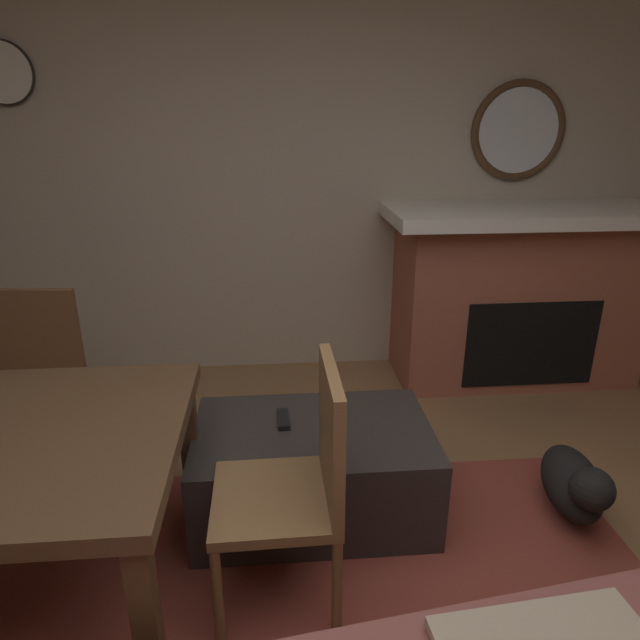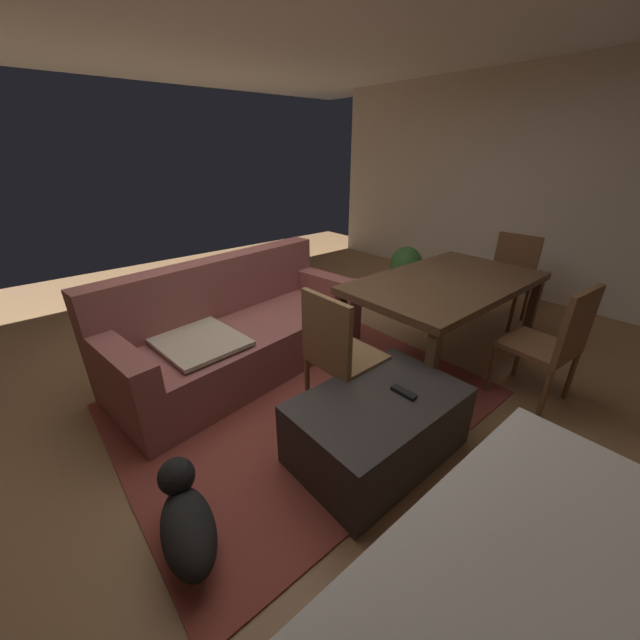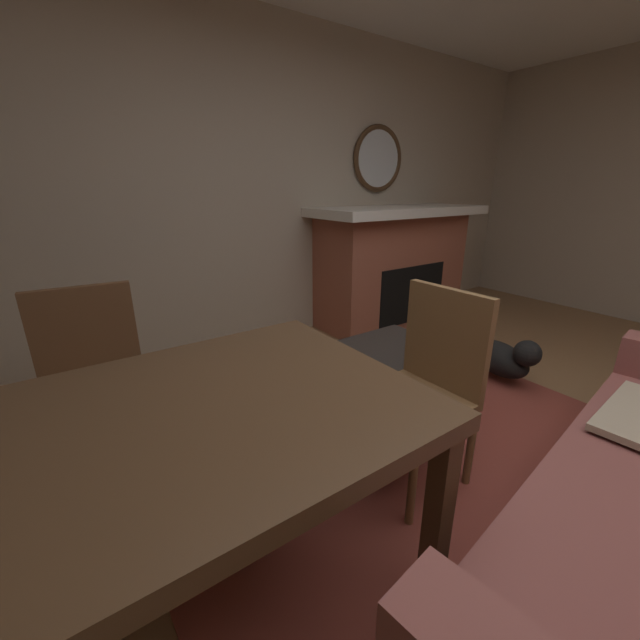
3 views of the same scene
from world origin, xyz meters
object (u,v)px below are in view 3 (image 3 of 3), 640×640
round_wall_mirror (378,159)px  dining_table (122,455)px  fireplace (393,265)px  small_dog (503,357)px  dining_chair_south (93,377)px  dining_chair_west (427,377)px  ottoman_coffee_table (370,391)px  tv_remote (347,357)px

round_wall_mirror → dining_table: size_ratio=0.36×
fireplace → small_dog: fireplace is taller
dining_table → dining_chair_south: bearing=-90.5°
dining_table → dining_chair_west: size_ratio=1.89×
round_wall_mirror → small_dog: round_wall_mirror is taller
dining_table → round_wall_mirror: bearing=-144.1°
ottoman_coffee_table → tv_remote: size_ratio=6.49×
ottoman_coffee_table → dining_table: dining_table is taller
round_wall_mirror → small_dog: bearing=79.7°
tv_remote → fireplace: bearing=-144.0°
small_dog → round_wall_mirror: bearing=-100.3°
fireplace → dining_chair_south: fireplace is taller
tv_remote → ottoman_coffee_table: bearing=148.7°
ottoman_coffee_table → tv_remote: bearing=-29.6°
small_dog → dining_table: bearing=6.8°
ottoman_coffee_table → dining_chair_west: size_ratio=1.12×
fireplace → small_dog: bearing=77.8°
dining_table → small_dog: size_ratio=3.10×
tv_remote → small_dog: bearing=167.9°
dining_table → dining_chair_south: 0.91m
ottoman_coffee_table → tv_remote: 0.27m
ottoman_coffee_table → small_dog: size_ratio=1.84×
fireplace → dining_chair_south: size_ratio=1.92×
round_wall_mirror → small_dog: (0.31, 1.74, -1.42)m
fireplace → dining_chair_south: 2.92m
round_wall_mirror → dining_chair_west: bearing=53.0°
round_wall_mirror → ottoman_coffee_table: size_ratio=0.60×
ottoman_coffee_table → dining_chair_south: bearing=-18.3°
dining_chair_west → fireplace: bearing=-131.3°
small_dog → fireplace: bearing=-102.2°
dining_table → dining_chair_south: (-0.01, -0.90, -0.15)m
round_wall_mirror → dining_chair_west: round_wall_mirror is taller
dining_chair_south → fireplace: bearing=-163.1°
ottoman_coffee_table → dining_table: 1.49m
tv_remote → dining_chair_south: bearing=-18.6°
tv_remote → dining_table: (1.22, 0.53, 0.23)m
tv_remote → dining_chair_west: size_ratio=0.17×
dining_table → small_dog: (-2.49, -0.30, -0.48)m
small_dog → ottoman_coffee_table: bearing=-8.0°
ottoman_coffee_table → dining_table: bearing=18.7°
round_wall_mirror → tv_remote: size_ratio=3.92×
dining_chair_west → small_dog: size_ratio=1.64×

